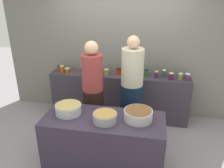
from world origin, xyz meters
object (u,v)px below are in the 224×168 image
preserve_jar_9 (136,73)px  cooking_pot_left (68,109)px  preserve_jar_6 (106,72)px  preserve_jar_7 (119,71)px  preserve_jar_14 (180,76)px  preserve_jar_5 (101,71)px  preserve_jar_4 (91,71)px  cook_in_cap (132,94)px  preserve_jar_8 (127,72)px  preserve_jar_11 (156,74)px  preserve_jar_1 (62,69)px  preserve_jar_3 (83,69)px  preserve_jar_2 (67,70)px  preserve_jar_12 (164,73)px  preserve_jar_0 (59,68)px  cooking_pot_center (105,117)px  cook_with_tongs (93,98)px  preserve_jar_13 (171,76)px  preserve_jar_15 (187,77)px  cooking_pot_right (138,115)px  preserve_jar_10 (146,73)px

preserve_jar_9 → cooking_pot_left: (-0.85, -1.38, -0.11)m
preserve_jar_6 → preserve_jar_7: size_ratio=0.92×
preserve_jar_14 → preserve_jar_5: bearing=-179.8°
preserve_jar_4 → cook_in_cap: bearing=-31.5°
preserve_jar_8 → preserve_jar_11: preserve_jar_8 is taller
preserve_jar_1 → preserve_jar_8: size_ratio=1.05×
preserve_jar_3 → preserve_jar_8: size_ratio=0.98×
preserve_jar_1 → preserve_jar_2: 0.12m
preserve_jar_4 → preserve_jar_12: bearing=5.0°
preserve_jar_4 → preserve_jar_7: bearing=9.0°
preserve_jar_4 → preserve_jar_8: 0.70m
preserve_jar_0 → preserve_jar_4: 0.69m
cooking_pot_center → preserve_jar_11: bearing=66.0°
preserve_jar_5 → cook_with_tongs: (0.05, -0.79, -0.18)m
preserve_jar_13 → preserve_jar_15: bearing=9.6°
cooking_pot_center → preserve_jar_1: bearing=129.3°
preserve_jar_13 → preserve_jar_15: preserve_jar_13 is taller
preserve_jar_4 → preserve_jar_9: preserve_jar_9 is taller
preserve_jar_3 → cooking_pot_right: size_ratio=0.33×
cooking_pot_right → preserve_jar_9: bearing=96.1°
preserve_jar_4 → cooking_pot_left: (0.03, -1.31, -0.10)m
preserve_jar_8 → preserve_jar_15: (1.11, -0.03, -0.01)m
preserve_jar_6 → cook_in_cap: 0.78m
preserve_jar_6 → preserve_jar_12: bearing=5.7°
preserve_jar_2 → cook_with_tongs: cook_with_tongs is taller
preserve_jar_0 → preserve_jar_9: (1.56, -0.00, 0.01)m
preserve_jar_14 → preserve_jar_4: bearing=-178.9°
cooking_pot_center → preserve_jar_5: bearing=105.2°
preserve_jar_0 → cooking_pot_center: preserve_jar_0 is taller
preserve_jar_0 → cooking_pot_left: preserve_jar_0 is taller
cook_with_tongs → preserve_jar_8: bearing=61.8°
preserve_jar_5 → preserve_jar_11: bearing=1.8°
preserve_jar_7 → preserve_jar_2: bearing=-174.5°
preserve_jar_7 → cooking_pot_right: size_ratio=0.33×
preserve_jar_4 → preserve_jar_7: (0.53, 0.08, 0.01)m
preserve_jar_11 → cook_with_tongs: cook_with_tongs is taller
preserve_jar_8 → preserve_jar_10: (0.37, 0.02, -0.00)m
preserve_jar_5 → cooking_pot_right: bearing=-57.9°
preserve_jar_15 → cooking_pot_center: size_ratio=0.35×
preserve_jar_4 → preserve_jar_13: bearing=0.1°
preserve_jar_1 → cooking_pot_right: bearing=-39.0°
preserve_jar_0 → preserve_jar_14: size_ratio=0.86×
preserve_jar_7 → preserve_jar_12: size_ratio=0.94×
preserve_jar_4 → preserve_jar_15: size_ratio=1.00×
preserve_jar_11 → preserve_jar_3: bearing=178.1°
cooking_pot_right → preserve_jar_5: bearing=122.1°
preserve_jar_12 → cooking_pot_left: preserve_jar_12 is taller
preserve_jar_1 → cook_with_tongs: cook_with_tongs is taller
preserve_jar_3 → preserve_jar_7: 0.72m
preserve_jar_2 → preserve_jar_15: (2.27, 0.06, 0.01)m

